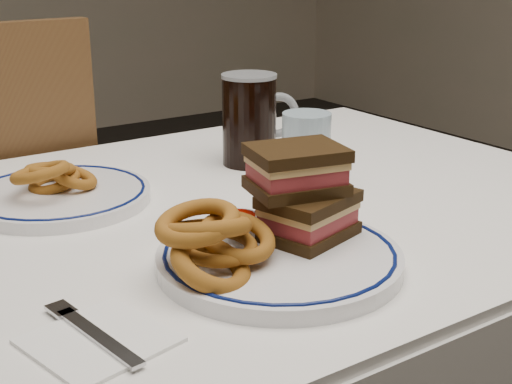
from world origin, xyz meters
TOP-DOWN VIEW (x-y plane):
  - dining_table at (0.00, 0.00)m, footprint 1.27×0.87m
  - main_plate at (-0.03, -0.22)m, footprint 0.29×0.29m
  - reuben_sandwich at (0.02, -0.20)m, footprint 0.14×0.13m
  - onion_rings_main at (-0.11, -0.21)m, footprint 0.15×0.13m
  - ketchup_ramekin at (-0.05, -0.15)m, footprint 0.05×0.05m
  - beer_mug at (0.18, 0.16)m, footprint 0.14×0.10m
  - water_glass at (0.18, 0.00)m, footprint 0.08×0.08m
  - far_plate at (-0.17, 0.15)m, footprint 0.27×0.27m
  - onion_rings_far at (-0.17, 0.16)m, footprint 0.14×0.12m
  - napkin_fork at (-0.27, -0.26)m, footprint 0.14×0.16m

SIDE VIEW (x-z plane):
  - dining_table at x=0.00m, z-range 0.27..1.02m
  - napkin_fork at x=-0.27m, z-range 0.75..0.76m
  - far_plate at x=-0.17m, z-range 0.75..0.77m
  - main_plate at x=-0.03m, z-range 0.75..0.77m
  - ketchup_ramekin at x=-0.05m, z-range 0.77..0.80m
  - onion_rings_far at x=-0.17m, z-range 0.76..0.83m
  - onion_rings_main at x=-0.11m, z-range 0.75..0.85m
  - water_glass at x=0.18m, z-range 0.75..0.87m
  - reuben_sandwich at x=0.02m, z-range 0.77..0.88m
  - beer_mug at x=0.18m, z-range 0.75..0.91m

